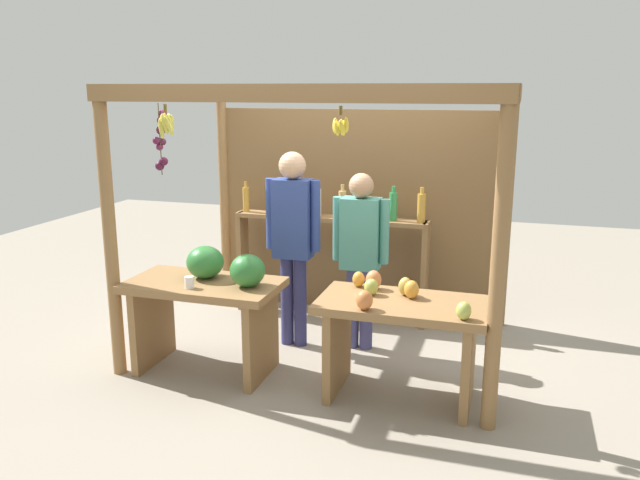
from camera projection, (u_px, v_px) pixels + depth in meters
name	position (u px, v px, depth m)	size (l,w,h in m)	color
ground_plane	(327.00, 346.00, 5.54)	(12.00, 12.00, 0.00)	gray
market_stall	(340.00, 190.00, 5.64)	(2.94, 2.07, 2.22)	olive
fruit_counter_left	(210.00, 296.00, 4.93)	(1.18, 0.64, 0.99)	olive
fruit_counter_right	(400.00, 326.00, 4.51)	(1.18, 0.64, 0.88)	olive
bottle_shelf_unit	(331.00, 236.00, 6.08)	(1.88, 0.22, 1.32)	olive
vendor_man	(293.00, 231.00, 5.36)	(0.48, 0.23, 1.68)	navy
vendor_woman	(360.00, 246.00, 5.32)	(0.48, 0.21, 1.51)	#46457E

